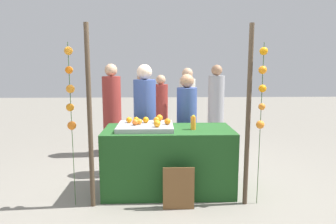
% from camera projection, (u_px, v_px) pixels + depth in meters
% --- Properties ---
extents(ground_plane, '(24.00, 24.00, 0.00)m').
position_uv_depth(ground_plane, '(168.00, 190.00, 4.17)').
color(ground_plane, gray).
extents(stall_counter, '(1.70, 0.80, 0.86)m').
position_uv_depth(stall_counter, '(168.00, 160.00, 4.11)').
color(stall_counter, '#1E4C1E').
rests_on(stall_counter, ground_plane).
extents(orange_tray, '(0.73, 0.63, 0.06)m').
position_uv_depth(orange_tray, '(145.00, 127.00, 4.02)').
color(orange_tray, '#9EA0A5').
rests_on(orange_tray, stall_counter).
extents(orange_0, '(0.08, 0.08, 0.08)m').
position_uv_depth(orange_0, '(146.00, 120.00, 4.12)').
color(orange_0, orange).
rests_on(orange_0, orange_tray).
extents(orange_1, '(0.08, 0.08, 0.08)m').
position_uv_depth(orange_1, '(157.00, 120.00, 4.11)').
color(orange_1, orange).
rests_on(orange_1, orange_tray).
extents(orange_2, '(0.08, 0.08, 0.08)m').
position_uv_depth(orange_2, '(139.00, 121.00, 4.02)').
color(orange_2, orange).
rests_on(orange_2, orange_tray).
extents(orange_3, '(0.08, 0.08, 0.08)m').
position_uv_depth(orange_3, '(167.00, 121.00, 4.00)').
color(orange_3, orange).
rests_on(orange_3, orange_tray).
extents(orange_4, '(0.08, 0.08, 0.08)m').
position_uv_depth(orange_4, '(129.00, 120.00, 4.13)').
color(orange_4, orange).
rests_on(orange_4, orange_tray).
extents(orange_5, '(0.08, 0.08, 0.08)m').
position_uv_depth(orange_5, '(135.00, 122.00, 3.96)').
color(orange_5, orange).
rests_on(orange_5, orange_tray).
extents(orange_6, '(0.09, 0.09, 0.09)m').
position_uv_depth(orange_6, '(159.00, 118.00, 4.25)').
color(orange_6, orange).
rests_on(orange_6, orange_tray).
extents(orange_7, '(0.09, 0.09, 0.09)m').
position_uv_depth(orange_7, '(157.00, 124.00, 3.84)').
color(orange_7, orange).
rests_on(orange_7, orange_tray).
extents(orange_8, '(0.07, 0.07, 0.07)m').
position_uv_depth(orange_8, '(136.00, 119.00, 4.18)').
color(orange_8, orange).
rests_on(orange_8, orange_tray).
extents(juice_bottle, '(0.07, 0.07, 0.19)m').
position_uv_depth(juice_bottle, '(193.00, 123.00, 3.97)').
color(juice_bottle, orange).
rests_on(juice_bottle, stall_counter).
extents(chalkboard_sign, '(0.37, 0.03, 0.53)m').
position_uv_depth(chalkboard_sign, '(179.00, 189.00, 3.59)').
color(chalkboard_sign, brown).
rests_on(chalkboard_sign, ground_plane).
extents(vendor_left, '(0.34, 0.34, 1.71)m').
position_uv_depth(vendor_left, '(145.00, 124.00, 4.71)').
color(vendor_left, '#384C8C').
rests_on(vendor_left, ground_plane).
extents(vendor_right, '(0.31, 0.31, 1.56)m').
position_uv_depth(vendor_right, '(187.00, 127.00, 4.78)').
color(vendor_right, '#384C8C').
rests_on(vendor_right, ground_plane).
extents(crowd_person_0, '(0.30, 0.30, 1.49)m').
position_uv_depth(crowd_person_0, '(161.00, 112.00, 6.51)').
color(crowd_person_0, maroon).
rests_on(crowd_person_0, ground_plane).
extents(crowd_person_1, '(0.34, 0.34, 1.72)m').
position_uv_depth(crowd_person_1, '(112.00, 113.00, 5.73)').
color(crowd_person_1, maroon).
rests_on(crowd_person_1, ground_plane).
extents(crowd_person_2, '(0.34, 0.34, 1.70)m').
position_uv_depth(crowd_person_2, '(216.00, 107.00, 6.53)').
color(crowd_person_2, '#99999E').
rests_on(crowd_person_2, ground_plane).
extents(crowd_person_3, '(0.33, 0.33, 1.64)m').
position_uv_depth(crowd_person_3, '(187.00, 111.00, 6.29)').
color(crowd_person_3, beige).
rests_on(crowd_person_3, ground_plane).
extents(crowd_person_4, '(0.31, 0.31, 1.57)m').
position_uv_depth(crowd_person_4, '(143.00, 115.00, 5.97)').
color(crowd_person_4, beige).
rests_on(crowd_person_4, ground_plane).
extents(canopy_post_left, '(0.06, 0.06, 2.17)m').
position_uv_depth(canopy_post_left, '(90.00, 118.00, 3.54)').
color(canopy_post_left, '#473828').
rests_on(canopy_post_left, ground_plane).
extents(canopy_post_right, '(0.06, 0.06, 2.17)m').
position_uv_depth(canopy_post_right, '(248.00, 117.00, 3.60)').
color(canopy_post_right, '#473828').
rests_on(canopy_post_right, ground_plane).
extents(garland_strand_left, '(0.11, 0.11, 1.96)m').
position_uv_depth(garland_strand_left, '(70.00, 92.00, 3.51)').
color(garland_strand_left, '#2D4C23').
rests_on(garland_strand_left, ground_plane).
extents(garland_strand_right, '(0.10, 0.11, 1.96)m').
position_uv_depth(garland_strand_right, '(262.00, 89.00, 3.56)').
color(garland_strand_right, '#2D4C23').
rests_on(garland_strand_right, ground_plane).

